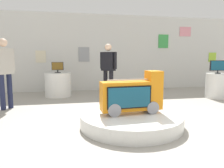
# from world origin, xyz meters

# --- Properties ---
(ground_plane) EXTENTS (30.00, 30.00, 0.00)m
(ground_plane) POSITION_xyz_m (0.00, 0.00, 0.00)
(ground_plane) COLOR #9E998E
(back_wall_display) EXTENTS (12.14, 0.13, 2.89)m
(back_wall_display) POSITION_xyz_m (0.00, 4.44, 1.45)
(back_wall_display) COLOR silver
(back_wall_display) RESTS_ON ground
(main_display_pedestal) EXTENTS (1.88, 1.88, 0.23)m
(main_display_pedestal) POSITION_xyz_m (-0.25, 0.09, 0.12)
(main_display_pedestal) COLOR silver
(main_display_pedestal) RESTS_ON ground
(novelty_firetruck_tv) EXTENTS (1.15, 0.42, 0.78)m
(novelty_firetruck_tv) POSITION_xyz_m (-0.23, 0.09, 0.55)
(novelty_firetruck_tv) COLOR gray
(novelty_firetruck_tv) RESTS_ON main_display_pedestal
(display_pedestal_left_rear) EXTENTS (0.84, 0.84, 0.77)m
(display_pedestal_left_rear) POSITION_xyz_m (-1.77, 3.34, 0.39)
(display_pedestal_left_rear) COLOR silver
(display_pedestal_left_rear) RESTS_ON ground
(tv_on_left_rear) EXTENTS (0.37, 0.19, 0.35)m
(tv_on_left_rear) POSITION_xyz_m (-1.78, 3.34, 0.96)
(tv_on_left_rear) COLOR black
(tv_on_left_rear) RESTS_ON display_pedestal_left_rear
(display_pedestal_center_rear) EXTENTS (0.66, 0.66, 0.77)m
(display_pedestal_center_rear) POSITION_xyz_m (3.13, 2.12, 0.39)
(display_pedestal_center_rear) COLOR silver
(display_pedestal_center_rear) RESTS_ON ground
(tv_on_center_rear) EXTENTS (0.53, 0.17, 0.40)m
(tv_on_center_rear) POSITION_xyz_m (3.13, 2.12, 1.00)
(tv_on_center_rear) COLOR black
(tv_on_center_rear) RESTS_ON display_pedestal_center_rear
(shopper_browsing_near_truck) EXTENTS (0.42, 0.42, 1.65)m
(shopper_browsing_near_truck) POSITION_xyz_m (-0.30, 2.27, 0.97)
(shopper_browsing_near_truck) COLOR black
(shopper_browsing_near_truck) RESTS_ON ground
(shopper_browsing_rear) EXTENTS (0.40, 0.45, 1.71)m
(shopper_browsing_rear) POSITION_xyz_m (-2.91, 1.86, 1.00)
(shopper_browsing_rear) COLOR #1E233F
(shopper_browsing_rear) RESTS_ON ground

